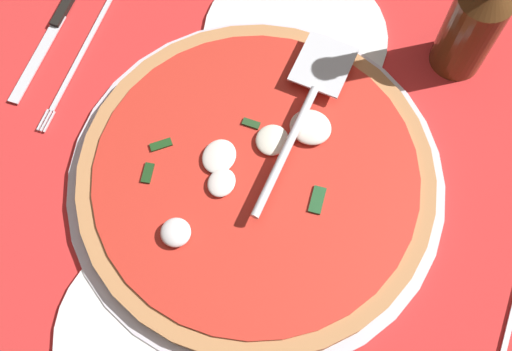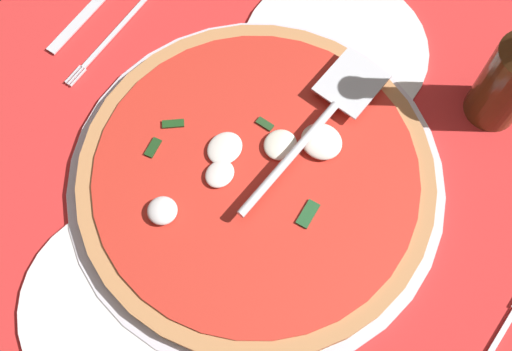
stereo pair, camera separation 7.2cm
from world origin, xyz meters
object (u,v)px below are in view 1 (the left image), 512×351
Objects in this scene: place_setting_near at (66,44)px; dinner_plate_right at (162,334)px; dinner_plate_left at (295,36)px; pizza_server at (305,110)px; pizza at (256,175)px; beer_bottle at (476,19)px.

dinner_plate_right is at bearing 40.52° from place_setting_near.
pizza_server is at bearing 27.34° from dinner_plate_left.
dinner_plate_left is at bearing 111.10° from place_setting_near.
pizza is 1.73× the size of beer_bottle.
place_setting_near is at bearing -62.70° from dinner_plate_left.
beer_bottle is at bearing 105.03° from dinner_plate_left.
pizza is 31.59cm from beer_bottle.
pizza_server is 33.30cm from place_setting_near.
dinner_plate_right is at bearing 171.75° from pizza_server.
place_setting_near is (1.98, -32.96, -4.36)cm from pizza_server.
beer_bottle reaches higher than pizza.
dinner_plate_left is 41.36cm from dinner_plate_right.
dinner_plate_right is 50.70cm from beer_bottle.
dinner_plate_right is at bearing -4.60° from pizza.
beer_bottle is (-26.26, 16.18, 6.85)cm from pizza.
dinner_plate_right is at bearing -20.89° from beer_bottle.
pizza is at bearing 165.57° from pizza_server.
dinner_plate_left is 1.04× the size of dinner_plate_right.
beer_bottle is (-19.26, 46.97, 8.59)cm from place_setting_near.
beer_bottle reaches higher than dinner_plate_right.
dinner_plate_left is at bearing 26.47° from pizza_server.
dinner_plate_left is at bearing -74.97° from beer_bottle.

